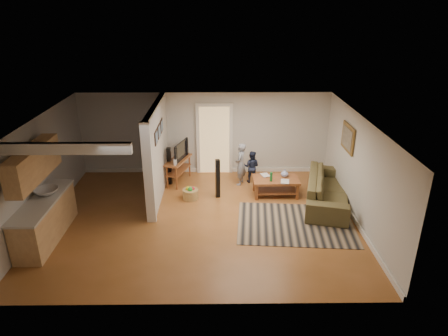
{
  "coord_description": "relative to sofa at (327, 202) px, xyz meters",
  "views": [
    {
      "loc": [
        0.45,
        -8.58,
        4.92
      ],
      "look_at": [
        0.56,
        0.61,
        1.1
      ],
      "focal_mm": 32.0,
      "sensor_mm": 36.0,
      "label": 1
    }
  ],
  "objects": [
    {
      "name": "tv_console",
      "position": [
        -4.04,
        1.35,
        0.66
      ],
      "size": [
        0.76,
        1.23,
        0.99
      ],
      "rotation": [
        0.0,
        0.0,
        -0.31
      ],
      "color": "maroon",
      "rests_on": "ground"
    },
    {
      "name": "child",
      "position": [
        -2.25,
        1.2,
        0.0
      ],
      "size": [
        0.41,
        0.52,
        1.25
      ],
      "primitive_type": "imported",
      "rotation": [
        0.0,
        0.0,
        -1.85
      ],
      "color": "gray",
      "rests_on": "ground"
    },
    {
      "name": "room_shell",
      "position": [
        -4.37,
        -0.41,
        1.46
      ],
      "size": [
        7.54,
        6.02,
        2.52
      ],
      "color": "beige",
      "rests_on": "ground"
    },
    {
      "name": "area_rug",
      "position": [
        -1.03,
        -1.11,
        0.01
      ],
      "size": [
        2.91,
        2.23,
        0.01
      ],
      "primitive_type": "cube",
      "rotation": [
        0.0,
        0.0,
        -0.08
      ],
      "color": "black",
      "rests_on": "ground"
    },
    {
      "name": "sofa",
      "position": [
        0.0,
        0.0,
        0.0
      ],
      "size": [
        1.66,
        2.8,
        0.77
      ],
      "primitive_type": "imported",
      "rotation": [
        0.0,
        0.0,
        1.32
      ],
      "color": "#3F3A1F",
      "rests_on": "ground"
    },
    {
      "name": "toddler",
      "position": [
        -1.91,
        1.35,
        0.0
      ],
      "size": [
        0.55,
        0.48,
        0.96
      ],
      "primitive_type": "imported",
      "rotation": [
        0.0,
        0.0,
        2.85
      ],
      "color": "#1C223A",
      "rests_on": "ground"
    },
    {
      "name": "ground",
      "position": [
        -3.3,
        -0.84,
        0.0
      ],
      "size": [
        7.5,
        7.5,
        0.0
      ],
      "primitive_type": "plane",
      "color": "brown",
      "rests_on": "ground"
    },
    {
      "name": "speaker_left",
      "position": [
        -2.9,
        0.36,
        0.55
      ],
      "size": [
        0.13,
        0.13,
        1.1
      ],
      "primitive_type": "cube",
      "rotation": [
        0.0,
        0.0,
        0.24
      ],
      "color": "black",
      "rests_on": "ground"
    },
    {
      "name": "speaker_right",
      "position": [
        -4.3,
        1.23,
        0.56
      ],
      "size": [
        0.12,
        0.12,
        1.12
      ],
      "primitive_type": "cube",
      "rotation": [
        0.0,
        0.0,
        -0.1
      ],
      "color": "black",
      "rests_on": "ground"
    },
    {
      "name": "coffee_table",
      "position": [
        -1.3,
        0.48,
        0.38
      ],
      "size": [
        1.26,
        0.75,
        0.74
      ],
      "rotation": [
        0.0,
        0.0,
        0.02
      ],
      "color": "maroon",
      "rests_on": "ground"
    },
    {
      "name": "toy_basket",
      "position": [
        -3.64,
        0.25,
        0.16
      ],
      "size": [
        0.42,
        0.42,
        0.38
      ],
      "color": "olive",
      "rests_on": "ground"
    }
  ]
}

